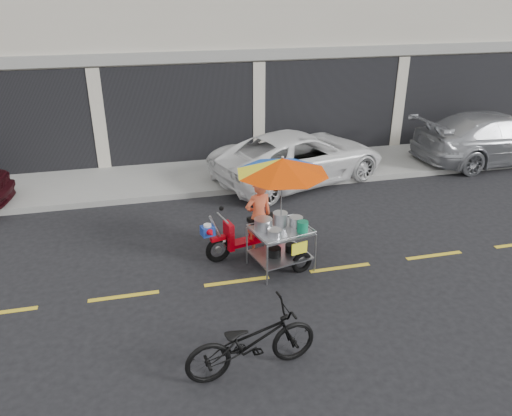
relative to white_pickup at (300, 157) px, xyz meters
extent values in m
plane|color=black|center=(-0.67, -4.58, -0.67)|extent=(90.00, 90.00, 0.00)
cube|color=gray|center=(-0.67, 0.92, -0.60)|extent=(45.00, 3.00, 0.15)
cube|color=beige|center=(-0.67, 5.92, 3.33)|extent=(36.00, 8.00, 8.00)
cube|color=black|center=(-0.67, 1.89, 0.78)|extent=(35.28, 0.06, 2.90)
cube|color=gray|center=(-0.67, 1.87, 2.43)|extent=(36.00, 0.12, 0.30)
cube|color=gold|center=(-0.67, -4.58, -0.67)|extent=(42.00, 0.10, 0.01)
imported|color=white|center=(0.00, 0.00, 0.00)|extent=(5.28, 3.62, 1.34)
imported|color=#A5A7AC|center=(6.16, 0.12, 0.06)|extent=(5.13, 2.29, 1.46)
imported|color=black|center=(-2.92, -6.83, -0.17)|extent=(1.96, 0.90, 0.99)
torus|color=black|center=(-2.87, -3.80, -0.41)|extent=(0.53, 0.22, 0.52)
torus|color=black|center=(-1.54, -3.48, -0.41)|extent=(0.53, 0.22, 0.52)
cylinder|color=#9EA0A5|center=(-2.87, -3.80, -0.41)|extent=(0.14, 0.08, 0.13)
cylinder|color=#9EA0A5|center=(-1.54, -3.48, -0.41)|extent=(0.14, 0.08, 0.13)
cube|color=#B4010C|center=(-2.87, -3.80, -0.17)|extent=(0.31, 0.17, 0.07)
cylinder|color=#9EA0A5|center=(-2.87, -3.80, -0.03)|extent=(0.34, 0.12, 0.74)
cube|color=#B4010C|center=(-2.65, -3.74, -0.17)|extent=(0.18, 0.33, 0.55)
cube|color=#B4010C|center=(-2.25, -3.65, -0.38)|extent=(0.77, 0.42, 0.07)
cube|color=#B4010C|center=(-1.85, -3.55, -0.17)|extent=(0.72, 0.39, 0.37)
cube|color=black|center=(-1.94, -3.58, 0.04)|extent=(0.63, 0.35, 0.09)
cylinder|color=#9EA0A5|center=(-2.77, -3.77, 0.25)|extent=(0.15, 0.50, 0.03)
sphere|color=black|center=(-2.75, -3.58, 0.35)|extent=(0.09, 0.09, 0.09)
cylinder|color=white|center=(-2.77, -3.77, -0.23)|extent=(0.13, 0.13, 0.05)
cube|color=navy|center=(-3.07, -3.84, 0.04)|extent=(0.28, 0.25, 0.18)
cylinder|color=white|center=(-3.07, -3.84, 0.15)|extent=(0.18, 0.18, 0.05)
cone|color=#B4010C|center=(-3.03, -3.99, 0.06)|extent=(0.21, 0.23, 0.16)
torus|color=black|center=(-1.43, -4.54, -0.47)|extent=(0.43, 0.19, 0.42)
cylinder|color=#9EA0A5|center=(-2.17, -4.80, -0.28)|extent=(0.04, 0.04, 0.78)
cylinder|color=#9EA0A5|center=(-2.35, -4.00, -0.28)|extent=(0.04, 0.04, 0.78)
cylinder|color=#9EA0A5|center=(-1.19, -4.57, -0.28)|extent=(0.04, 0.04, 0.78)
cylinder|color=#9EA0A5|center=(-1.37, -3.77, -0.28)|extent=(0.04, 0.04, 0.78)
cube|color=#9EA0A5|center=(-1.77, -4.29, -0.40)|extent=(1.17, 1.03, 0.03)
cube|color=#9EA0A5|center=(-1.77, -4.29, 0.11)|extent=(1.17, 1.03, 0.04)
cylinder|color=#9EA0A5|center=(-1.68, -4.69, 0.16)|extent=(0.99, 0.25, 0.02)
cylinder|color=#9EA0A5|center=(-1.86, -3.89, 0.16)|extent=(0.99, 0.25, 0.02)
cylinder|color=#9EA0A5|center=(-2.26, -4.40, 0.16)|extent=(0.21, 0.81, 0.02)
cylinder|color=#9EA0A5|center=(-1.28, -4.17, 0.16)|extent=(0.21, 0.81, 0.02)
cylinder|color=#9EA0A5|center=(-1.86, -3.89, -0.40)|extent=(0.19, 0.68, 0.04)
cylinder|color=#9EA0A5|center=(-1.86, -3.89, 0.06)|extent=(0.19, 0.68, 0.04)
cube|color=#FFF926|center=(-1.54, -4.68, -0.08)|extent=(0.32, 0.09, 0.23)
cylinder|color=#B7B7BC|center=(-2.08, -4.17, 0.22)|extent=(0.40, 0.40, 0.19)
cylinder|color=#B7B7BC|center=(-1.73, -4.07, 0.24)|extent=(0.33, 0.33, 0.23)
cylinder|color=#B7B7BC|center=(-1.44, -4.16, 0.20)|extent=(0.30, 0.30, 0.15)
cylinder|color=#B7B7BC|center=(-1.95, -4.50, 0.19)|extent=(0.30, 0.30, 0.12)
cylinder|color=#117D54|center=(-1.41, -4.44, 0.23)|extent=(0.24, 0.24, 0.20)
cylinder|color=black|center=(-1.90, -4.32, -0.30)|extent=(0.31, 0.31, 0.16)
cylinder|color=black|center=(-1.55, -4.24, -0.31)|extent=(0.26, 0.26, 0.15)
cylinder|color=#9EA0A5|center=(-1.75, -4.19, 0.79)|extent=(0.03, 0.03, 1.37)
sphere|color=#9EA0A5|center=(-1.75, -4.19, 1.50)|extent=(0.05, 0.05, 0.05)
imported|color=#ED6039|center=(-2.03, -3.60, 0.11)|extent=(0.64, 0.49, 1.55)
camera|label=1|loc=(-4.14, -12.13, 4.31)|focal=35.00mm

